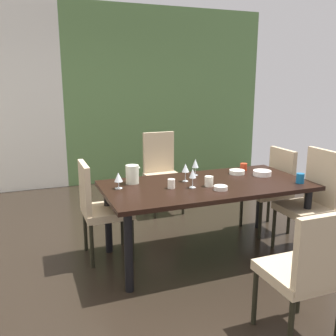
% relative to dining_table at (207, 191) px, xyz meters
% --- Properties ---
extents(ground_plane, '(5.97, 6.35, 0.02)m').
position_rel_dining_table_xyz_m(ground_plane, '(-0.51, -0.10, -0.66)').
color(ground_plane, black).
extents(garden_window_panel, '(3.47, 0.10, 2.86)m').
position_rel_dining_table_xyz_m(garden_window_panel, '(0.74, 3.02, 0.78)').
color(garden_window_panel, '#557945').
rests_on(garden_window_panel, ground_plane).
extents(dining_table, '(1.97, 0.97, 0.73)m').
position_rel_dining_table_xyz_m(dining_table, '(0.00, 0.00, 0.00)').
color(dining_table, black).
rests_on(dining_table, ground_plane).
extents(chair_right_far, '(0.44, 0.44, 0.93)m').
position_rel_dining_table_xyz_m(chair_right_far, '(0.98, 0.31, -0.12)').
color(chair_right_far, tan).
rests_on(chair_right_far, ground_plane).
extents(chair_left_far, '(0.44, 0.44, 0.95)m').
position_rel_dining_table_xyz_m(chair_left_far, '(-0.99, 0.31, -0.12)').
color(chair_left_far, tan).
rests_on(chair_left_far, ground_plane).
extents(chair_right_near, '(0.44, 0.44, 1.03)m').
position_rel_dining_table_xyz_m(chair_right_near, '(0.99, -0.31, -0.09)').
color(chair_right_near, tan).
rests_on(chair_right_near, ground_plane).
extents(chair_head_far, '(0.44, 0.45, 1.02)m').
position_rel_dining_table_xyz_m(chair_head_far, '(0.04, 1.39, -0.09)').
color(chair_head_far, tan).
rests_on(chair_head_far, ground_plane).
extents(chair_head_near, '(0.44, 0.44, 0.93)m').
position_rel_dining_table_xyz_m(chair_head_near, '(0.02, -1.38, -0.12)').
color(chair_head_near, tan).
rests_on(chair_head_near, ground_plane).
extents(wine_glass_right, '(0.08, 0.08, 0.15)m').
position_rel_dining_table_xyz_m(wine_glass_right, '(-0.83, 0.13, 0.18)').
color(wine_glass_right, silver).
rests_on(wine_glass_right, dining_table).
extents(wine_glass_left, '(0.06, 0.06, 0.18)m').
position_rel_dining_table_xyz_m(wine_glass_left, '(-0.19, -0.08, 0.20)').
color(wine_glass_left, silver).
rests_on(wine_glass_left, dining_table).
extents(wine_glass_center, '(0.07, 0.07, 0.18)m').
position_rel_dining_table_xyz_m(wine_glass_center, '(-0.16, 0.14, 0.20)').
color(wine_glass_center, silver).
rests_on(wine_glass_center, dining_table).
extents(wine_glass_north, '(0.07, 0.07, 0.17)m').
position_rel_dining_table_xyz_m(wine_glass_north, '(0.02, 0.32, 0.20)').
color(wine_glass_north, silver).
rests_on(wine_glass_north, dining_table).
extents(serving_bowl_front, '(0.16, 0.16, 0.04)m').
position_rel_dining_table_xyz_m(serving_bowl_front, '(0.46, 0.22, 0.10)').
color(serving_bowl_front, white).
rests_on(serving_bowl_front, dining_table).
extents(serving_bowl_east, '(0.13, 0.13, 0.04)m').
position_rel_dining_table_xyz_m(serving_bowl_east, '(0.02, -0.24, 0.09)').
color(serving_bowl_east, silver).
rests_on(serving_bowl_east, dining_table).
extents(serving_bowl_west, '(0.19, 0.19, 0.05)m').
position_rel_dining_table_xyz_m(serving_bowl_west, '(0.67, 0.07, 0.10)').
color(serving_bowl_west, white).
rests_on(serving_bowl_west, dining_table).
extents(cup_near_window, '(0.08, 0.08, 0.08)m').
position_rel_dining_table_xyz_m(cup_near_window, '(0.61, 0.34, 0.11)').
color(cup_near_window, red).
rests_on(cup_near_window, dining_table).
extents(cup_south, '(0.07, 0.07, 0.09)m').
position_rel_dining_table_xyz_m(cup_south, '(-0.38, -0.03, 0.12)').
color(cup_south, white).
rests_on(cup_south, dining_table).
extents(cup_near_shelf, '(0.08, 0.08, 0.09)m').
position_rel_dining_table_xyz_m(cup_near_shelf, '(0.84, -0.31, 0.12)').
color(cup_near_shelf, '#13598C').
rests_on(cup_near_shelf, dining_table).
extents(cup_rear, '(0.08, 0.08, 0.09)m').
position_rel_dining_table_xyz_m(cup_rear, '(-0.03, -0.09, 0.12)').
color(cup_rear, silver).
rests_on(cup_rear, dining_table).
extents(pitcher_corner, '(0.14, 0.13, 0.18)m').
position_rel_dining_table_xyz_m(pitcher_corner, '(-0.66, 0.26, 0.16)').
color(pitcher_corner, silver).
rests_on(pitcher_corner, dining_table).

